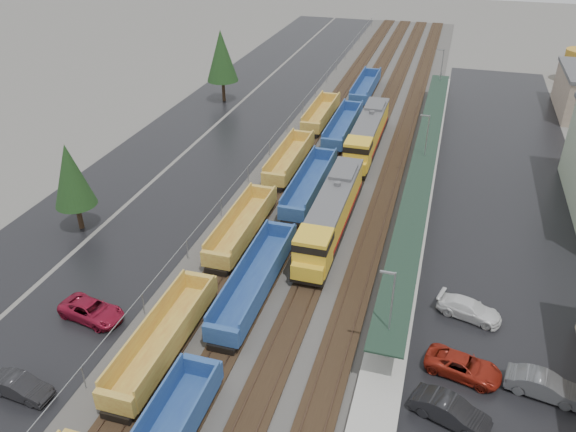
# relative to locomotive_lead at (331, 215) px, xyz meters

# --- Properties ---
(ballast_strip) EXTENTS (20.00, 160.00, 0.08)m
(ballast_strip) POSITION_rel_locomotive_lead_xyz_m (-2.00, 24.47, -2.32)
(ballast_strip) COLOR #302D2B
(ballast_strip) RESTS_ON ground
(trackbed) EXTENTS (14.60, 160.00, 0.22)m
(trackbed) POSITION_rel_locomotive_lead_xyz_m (-2.00, 24.47, -2.21)
(trackbed) COLOR black
(trackbed) RESTS_ON ground
(west_parking_lot) EXTENTS (10.00, 160.00, 0.02)m
(west_parking_lot) POSITION_rel_locomotive_lead_xyz_m (-17.00, 24.47, -2.35)
(west_parking_lot) COLOR black
(west_parking_lot) RESTS_ON ground
(west_road) EXTENTS (9.00, 160.00, 0.02)m
(west_road) POSITION_rel_locomotive_lead_xyz_m (-27.00, 24.47, -2.35)
(west_road) COLOR black
(west_road) RESTS_ON ground
(east_commuter_lot) EXTENTS (16.00, 100.00, 0.02)m
(east_commuter_lot) POSITION_rel_locomotive_lead_xyz_m (17.00, 14.47, -2.35)
(east_commuter_lot) COLOR black
(east_commuter_lot) RESTS_ON ground
(station_platform) EXTENTS (3.00, 80.00, 8.00)m
(station_platform) POSITION_rel_locomotive_lead_xyz_m (7.50, 14.48, -1.63)
(station_platform) COLOR #9E9B93
(station_platform) RESTS_ON ground
(chainlink_fence) EXTENTS (0.08, 160.04, 2.02)m
(chainlink_fence) POSITION_rel_locomotive_lead_xyz_m (-11.50, 22.91, -0.75)
(chainlink_fence) COLOR gray
(chainlink_fence) RESTS_ON ground
(tree_west_near) EXTENTS (3.96, 3.96, 9.00)m
(tree_west_near) POSITION_rel_locomotive_lead_xyz_m (-24.00, -5.53, 3.46)
(tree_west_near) COLOR #332316
(tree_west_near) RESTS_ON ground
(tree_west_far) EXTENTS (4.84, 4.84, 11.00)m
(tree_west_far) POSITION_rel_locomotive_lead_xyz_m (-25.00, 34.47, 4.76)
(tree_west_far) COLOR #332316
(tree_west_far) RESTS_ON ground
(locomotive_lead) EXTENTS (2.97, 19.54, 4.42)m
(locomotive_lead) POSITION_rel_locomotive_lead_xyz_m (0.00, 0.00, 0.00)
(locomotive_lead) COLOR black
(locomotive_lead) RESTS_ON ground
(locomotive_trail) EXTENTS (2.97, 19.54, 4.42)m
(locomotive_trail) POSITION_rel_locomotive_lead_xyz_m (0.00, 21.00, 0.00)
(locomotive_trail) COLOR black
(locomotive_trail) RESTS_ON ground
(well_string_yellow) EXTENTS (2.76, 94.27, 2.45)m
(well_string_yellow) POSITION_rel_locomotive_lead_xyz_m (-8.00, -10.69, -1.16)
(well_string_yellow) COLOR #B47A32
(well_string_yellow) RESTS_ON ground
(well_string_blue) EXTENTS (2.78, 105.80, 2.46)m
(well_string_blue) POSITION_rel_locomotive_lead_xyz_m (-4.00, -1.28, -1.15)
(well_string_blue) COLOR navy
(well_string_blue) RESTS_ON ground
(parked_car_west_b) EXTENTS (1.86, 4.53, 1.46)m
(parked_car_west_b) POSITION_rel_locomotive_lead_xyz_m (-15.27, -25.16, -1.63)
(parked_car_west_b) COLOR black
(parked_car_west_b) RESTS_ON ground
(parked_car_west_c) EXTENTS (3.33, 5.68, 1.48)m
(parked_car_west_c) POSITION_rel_locomotive_lead_xyz_m (-15.18, -17.08, -1.62)
(parked_car_west_c) COLOR maroon
(parked_car_west_c) RESTS_ON ground
(parked_car_east_a) EXTENTS (3.19, 5.25, 1.63)m
(parked_car_east_a) POSITION_rel_locomotive_lead_xyz_m (12.09, -19.25, -1.55)
(parked_car_east_a) COLOR black
(parked_car_east_a) RESTS_ON ground
(parked_car_east_b) EXTENTS (3.50, 5.60, 1.44)m
(parked_car_east_b) POSITION_rel_locomotive_lead_xyz_m (12.78, -14.97, -1.64)
(parked_car_east_b) COLOR maroon
(parked_car_east_b) RESTS_ON ground
(parked_car_east_c) EXTENTS (3.24, 5.33, 1.44)m
(parked_car_east_c) POSITION_rel_locomotive_lead_xyz_m (13.08, -8.54, -1.64)
(parked_car_east_c) COLOR silver
(parked_car_east_c) RESTS_ON ground
(parked_car_east_e) EXTENTS (2.49, 5.13, 1.62)m
(parked_car_east_e) POSITION_rel_locomotive_lead_xyz_m (17.93, -15.35, -1.55)
(parked_car_east_e) COLOR #4E5053
(parked_car_east_e) RESTS_ON ground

